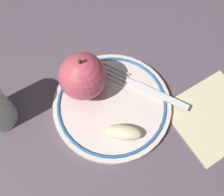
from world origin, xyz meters
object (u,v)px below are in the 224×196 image
object	(u,v)px
apple_red_whole	(83,76)
napkin_folded	(214,115)
apple_slice_front	(124,132)
fork	(143,87)
plate	(112,105)

from	to	relation	value
apple_red_whole	napkin_folded	bearing A→B (deg)	-47.42
apple_slice_front	fork	size ratio (longest dim) A/B	0.34
plate	apple_slice_front	world-z (taller)	apple_slice_front
fork	napkin_folded	world-z (taller)	fork
napkin_folded	plate	bearing A→B (deg)	138.68
plate	fork	world-z (taller)	fork
plate	fork	xyz separation A→B (m)	(0.06, -0.01, 0.01)
napkin_folded	fork	bearing A→B (deg)	123.27
apple_slice_front	napkin_folded	xyz separation A→B (m)	(0.15, -0.06, -0.02)
fork	apple_red_whole	bearing A→B (deg)	28.64
apple_slice_front	fork	world-z (taller)	apple_slice_front
apple_slice_front	napkin_folded	bearing A→B (deg)	20.91
apple_slice_front	fork	bearing A→B (deg)	74.89
plate	apple_red_whole	bearing A→B (deg)	112.81
plate	apple_slice_front	size ratio (longest dim) A/B	3.54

